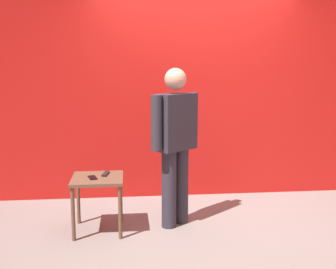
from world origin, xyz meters
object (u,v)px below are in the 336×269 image
(tv_remote, at_px, (106,174))
(cell_phone, at_px, (93,178))
(side_table, at_px, (98,186))
(standing_person, at_px, (175,139))

(tv_remote, bearing_deg, cell_phone, -126.66)
(tv_remote, bearing_deg, side_table, -120.67)
(cell_phone, bearing_deg, tv_remote, 26.79)
(standing_person, bearing_deg, tv_remote, -179.70)
(standing_person, relative_size, tv_remote, 9.46)
(standing_person, distance_m, side_table, 0.90)
(side_table, bearing_deg, standing_person, 6.63)
(standing_person, bearing_deg, cell_phone, -171.96)
(standing_person, distance_m, cell_phone, 0.90)
(side_table, bearing_deg, cell_phone, -150.36)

